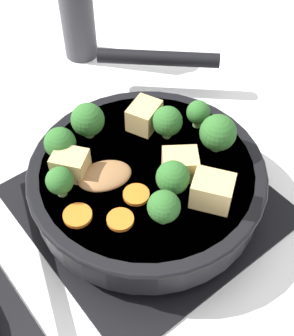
# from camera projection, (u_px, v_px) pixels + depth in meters

# --- Properties ---
(ground_plane) EXTENTS (2.40, 2.40, 0.00)m
(ground_plane) POSITION_uv_depth(u_px,v_px,m) (147.00, 204.00, 0.65)
(ground_plane) COLOR white
(front_burner_grate) EXTENTS (0.31, 0.31, 0.03)m
(front_burner_grate) POSITION_uv_depth(u_px,v_px,m) (147.00, 199.00, 0.64)
(front_burner_grate) COLOR black
(front_burner_grate) RESTS_ON ground_plane
(skillet_pan) EXTENTS (0.41, 0.40, 0.05)m
(skillet_pan) POSITION_uv_depth(u_px,v_px,m) (147.00, 177.00, 0.61)
(skillet_pan) COLOR black
(skillet_pan) RESTS_ON front_burner_grate
(wooden_spoon) EXTENTS (0.24, 0.24, 0.02)m
(wooden_spoon) POSITION_uv_depth(u_px,v_px,m) (28.00, 196.00, 0.55)
(wooden_spoon) COLOR olive
(wooden_spoon) RESTS_ON skillet_pan
(tofu_cube_center_large) EXTENTS (0.05, 0.05, 0.03)m
(tofu_cube_center_large) POSITION_uv_depth(u_px,v_px,m) (70.00, 164.00, 0.57)
(tofu_cube_center_large) COLOR #DBB770
(tofu_cube_center_large) RESTS_ON skillet_pan
(tofu_cube_near_handle) EXTENTS (0.05, 0.05, 0.03)m
(tofu_cube_near_handle) POSITION_uv_depth(u_px,v_px,m) (144.00, 116.00, 0.63)
(tofu_cube_near_handle) COLOR #DBB770
(tofu_cube_near_handle) RESTS_ON skillet_pan
(tofu_cube_east_chunk) EXTENTS (0.06, 0.06, 0.04)m
(tofu_cube_east_chunk) POSITION_uv_depth(u_px,v_px,m) (212.00, 191.00, 0.54)
(tofu_cube_east_chunk) COLOR #DBB770
(tofu_cube_east_chunk) RESTS_ON skillet_pan
(tofu_cube_west_chunk) EXTENTS (0.05, 0.05, 0.03)m
(tofu_cube_west_chunk) POSITION_uv_depth(u_px,v_px,m) (180.00, 165.00, 0.57)
(tofu_cube_west_chunk) COLOR #DBB770
(tofu_cube_west_chunk) RESTS_ON skillet_pan
(broccoli_floret_near_spoon) EXTENTS (0.05, 0.05, 0.05)m
(broccoli_floret_near_spoon) POSITION_uv_depth(u_px,v_px,m) (218.00, 133.00, 0.59)
(broccoli_floret_near_spoon) COLOR #709956
(broccoli_floret_near_spoon) RESTS_ON skillet_pan
(broccoli_floret_center_top) EXTENTS (0.04, 0.04, 0.05)m
(broccoli_floret_center_top) POSITION_uv_depth(u_px,v_px,m) (60.00, 143.00, 0.58)
(broccoli_floret_center_top) COLOR #709956
(broccoli_floret_center_top) RESTS_ON skillet_pan
(broccoli_floret_east_rim) EXTENTS (0.04, 0.04, 0.05)m
(broccoli_floret_east_rim) POSITION_uv_depth(u_px,v_px,m) (88.00, 120.00, 0.61)
(broccoli_floret_east_rim) COLOR #709956
(broccoli_floret_east_rim) RESTS_ON skillet_pan
(broccoli_floret_west_rim) EXTENTS (0.04, 0.04, 0.05)m
(broccoli_floret_west_rim) POSITION_uv_depth(u_px,v_px,m) (174.00, 177.00, 0.55)
(broccoli_floret_west_rim) COLOR #709956
(broccoli_floret_west_rim) RESTS_ON skillet_pan
(broccoli_floret_north_edge) EXTENTS (0.04, 0.04, 0.05)m
(broccoli_floret_north_edge) POSITION_uv_depth(u_px,v_px,m) (167.00, 122.00, 0.61)
(broccoli_floret_north_edge) COLOR #709956
(broccoli_floret_north_edge) RESTS_ON skillet_pan
(broccoli_floret_south_cluster) EXTENTS (0.04, 0.04, 0.05)m
(broccoli_floret_south_cluster) POSITION_uv_depth(u_px,v_px,m) (164.00, 207.00, 0.52)
(broccoli_floret_south_cluster) COLOR #709956
(broccoli_floret_south_cluster) RESTS_ON skillet_pan
(broccoli_floret_mid_floret) EXTENTS (0.03, 0.03, 0.04)m
(broccoli_floret_mid_floret) POSITION_uv_depth(u_px,v_px,m) (60.00, 181.00, 0.55)
(broccoli_floret_mid_floret) COLOR #709956
(broccoli_floret_mid_floret) RESTS_ON skillet_pan
(broccoli_floret_small_inner) EXTENTS (0.03, 0.03, 0.04)m
(broccoli_floret_small_inner) POSITION_uv_depth(u_px,v_px,m) (198.00, 113.00, 0.62)
(broccoli_floret_small_inner) COLOR #709956
(broccoli_floret_small_inner) RESTS_ON skillet_pan
(carrot_slice_orange_thin) EXTENTS (0.03, 0.03, 0.01)m
(carrot_slice_orange_thin) POSITION_uv_depth(u_px,v_px,m) (78.00, 215.00, 0.54)
(carrot_slice_orange_thin) COLOR orange
(carrot_slice_orange_thin) RESTS_ON skillet_pan
(carrot_slice_near_center) EXTENTS (0.03, 0.03, 0.01)m
(carrot_slice_near_center) POSITION_uv_depth(u_px,v_px,m) (120.00, 220.00, 0.54)
(carrot_slice_near_center) COLOR orange
(carrot_slice_near_center) RESTS_ON skillet_pan
(carrot_slice_edge_slice) EXTENTS (0.03, 0.03, 0.01)m
(carrot_slice_edge_slice) POSITION_uv_depth(u_px,v_px,m) (136.00, 195.00, 0.56)
(carrot_slice_edge_slice) COLOR orange
(carrot_slice_edge_slice) RESTS_ON skillet_pan
(pepper_mill) EXTENTS (0.06, 0.06, 0.22)m
(pepper_mill) POSITION_uv_depth(u_px,v_px,m) (76.00, 5.00, 0.80)
(pepper_mill) COLOR #333338
(pepper_mill) RESTS_ON ground_plane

